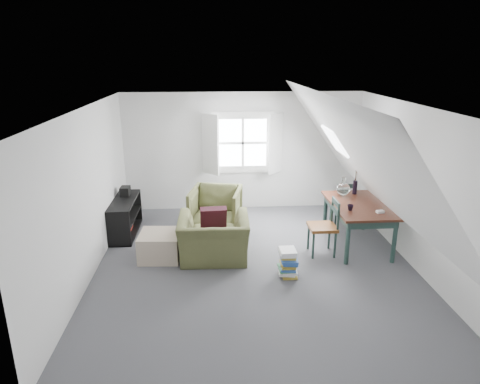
{
  "coord_description": "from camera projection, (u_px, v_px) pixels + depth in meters",
  "views": [
    {
      "loc": [
        -0.65,
        -6.14,
        3.22
      ],
      "look_at": [
        -0.2,
        0.6,
        1.05
      ],
      "focal_mm": 32.0,
      "sensor_mm": 36.0,
      "label": 1
    }
  ],
  "objects": [
    {
      "name": "slope_right",
      "position": [
        359.0,
        156.0,
        6.41
      ],
      "size": [
        3.19,
        5.5,
        4.48
      ],
      "primitive_type": "plane",
      "rotation": [
        0.0,
        -2.19,
        0.0
      ],
      "color": "white",
      "rests_on": "wall_right"
    },
    {
      "name": "paper_box",
      "position": [
        380.0,
        212.0,
        6.92
      ],
      "size": [
        0.13,
        0.1,
        0.04
      ],
      "primitive_type": "cube",
      "rotation": [
        0.0,
        0.0,
        0.16
      ],
      "color": "white",
      "rests_on": "dining_table"
    },
    {
      "name": "dining_table",
      "position": [
        358.0,
        209.0,
        7.38
      ],
      "size": [
        0.93,
        1.55,
        0.77
      ],
      "rotation": [
        0.0,
        0.0,
        -0.04
      ],
      "color": "#37170D",
      "rests_on": "floor"
    },
    {
      "name": "armchair_near",
      "position": [
        214.0,
        259.0,
        7.07
      ],
      "size": [
        1.15,
        1.01,
        0.73
      ],
      "primitive_type": "imported",
      "rotation": [
        0.0,
        0.0,
        3.12
      ],
      "color": "#494D27",
      "rests_on": "floor"
    },
    {
      "name": "dining_chair_far",
      "position": [
        343.0,
        203.0,
        8.29
      ],
      "size": [
        0.43,
        0.43,
        0.91
      ],
      "rotation": [
        0.0,
        0.0,
        3.1
      ],
      "color": "brown",
      "rests_on": "floor"
    },
    {
      "name": "ceiling",
      "position": [
        257.0,
        108.0,
        6.09
      ],
      "size": [
        5.5,
        5.5,
        0.0
      ],
      "primitive_type": "plane",
      "rotation": [
        3.14,
        0.0,
        0.0
      ],
      "color": "white",
      "rests_on": "wall_back"
    },
    {
      "name": "cup",
      "position": [
        350.0,
        210.0,
        7.04
      ],
      "size": [
        0.13,
        0.13,
        0.09
      ],
      "primitive_type": "imported",
      "rotation": [
        0.0,
        0.0,
        0.33
      ],
      "color": "black",
      "rests_on": "dining_table"
    },
    {
      "name": "throw_pillow",
      "position": [
        213.0,
        219.0,
        7.01
      ],
      "size": [
        0.44,
        0.28,
        0.44
      ],
      "primitive_type": "cube",
      "rotation": [
        0.31,
        0.0,
        0.07
      ],
      "color": "#390F1B",
      "rests_on": "armchair_near"
    },
    {
      "name": "media_shelf",
      "position": [
        124.0,
        219.0,
        7.97
      ],
      "size": [
        0.43,
        1.29,
        0.66
      ],
      "rotation": [
        0.0,
        0.0,
        0.06
      ],
      "color": "black",
      "rests_on": "floor"
    },
    {
      "name": "dining_chair_near",
      "position": [
        325.0,
        226.0,
        7.12
      ],
      "size": [
        0.45,
        0.45,
        0.96
      ],
      "rotation": [
        0.0,
        0.0,
        -1.2
      ],
      "color": "brown",
      "rests_on": "floor"
    },
    {
      "name": "wall_back",
      "position": [
        243.0,
        152.0,
        9.08
      ],
      "size": [
        5.0,
        0.0,
        5.0
      ],
      "primitive_type": "plane",
      "rotation": [
        1.57,
        0.0,
        0.0
      ],
      "color": "silver",
      "rests_on": "ground"
    },
    {
      "name": "ottoman",
      "position": [
        160.0,
        246.0,
        7.05
      ],
      "size": [
        0.68,
        0.68,
        0.43
      ],
      "primitive_type": "cube",
      "rotation": [
        0.0,
        0.0,
        -0.05
      ],
      "color": "tan",
      "rests_on": "floor"
    },
    {
      "name": "electronics_box",
      "position": [
        125.0,
        192.0,
        8.11
      ],
      "size": [
        0.18,
        0.24,
        0.19
      ],
      "primitive_type": "cube",
      "rotation": [
        0.0,
        0.0,
        -0.03
      ],
      "color": "black",
      "rests_on": "media_shelf"
    },
    {
      "name": "armchair_far",
      "position": [
        216.0,
        230.0,
        8.22
      ],
      "size": [
        1.08,
        1.1,
        0.85
      ],
      "primitive_type": "imported",
      "rotation": [
        0.0,
        0.0,
        -0.21
      ],
      "color": "#494D27",
      "rests_on": "floor"
    },
    {
      "name": "slope_left",
      "position": [
        150.0,
        159.0,
        6.21
      ],
      "size": [
        3.19,
        5.5,
        4.48
      ],
      "primitive_type": "plane",
      "rotation": [
        0.0,
        2.19,
        0.0
      ],
      "color": "white",
      "rests_on": "wall_left"
    },
    {
      "name": "skylight",
      "position": [
        335.0,
        141.0,
        7.65
      ],
      "size": [
        0.35,
        0.75,
        0.47
      ],
      "primitive_type": "cube",
      "rotation": [
        0.0,
        0.95,
        0.0
      ],
      "color": "white",
      "rests_on": "slope_right"
    },
    {
      "name": "wall_left",
      "position": [
        88.0,
        194.0,
        6.31
      ],
      "size": [
        0.0,
        5.5,
        5.5
      ],
      "primitive_type": "plane",
      "rotation": [
        1.57,
        0.0,
        1.57
      ],
      "color": "silver",
      "rests_on": "ground"
    },
    {
      "name": "demijohn",
      "position": [
        343.0,
        188.0,
        7.72
      ],
      "size": [
        0.24,
        0.24,
        0.34
      ],
      "rotation": [
        0.0,
        0.0,
        0.03
      ],
      "color": "silver",
      "rests_on": "dining_table"
    },
    {
      "name": "wall_front",
      "position": [
        287.0,
        283.0,
        3.86
      ],
      "size": [
        5.0,
        0.0,
        5.0
      ],
      "primitive_type": "plane",
      "rotation": [
        -1.57,
        0.0,
        0.0
      ],
      "color": "silver",
      "rests_on": "ground"
    },
    {
      "name": "magazine_stack",
      "position": [
        288.0,
        263.0,
        6.48
      ],
      "size": [
        0.32,
        0.37,
        0.42
      ],
      "rotation": [
        0.0,
        0.0,
        0.22
      ],
      "color": "#B29933",
      "rests_on": "floor"
    },
    {
      "name": "wall_right",
      "position": [
        416.0,
        188.0,
        6.63
      ],
      "size": [
        0.0,
        5.5,
        5.5
      ],
      "primitive_type": "plane",
      "rotation": [
        1.57,
        0.0,
        -1.57
      ],
      "color": "silver",
      "rests_on": "ground"
    },
    {
      "name": "vase_twigs",
      "position": [
        355.0,
        187.0,
        7.83
      ],
      "size": [
        0.08,
        0.09,
        0.63
      ],
      "rotation": [
        0.0,
        0.0,
        0.08
      ],
      "color": "black",
      "rests_on": "dining_table"
    },
    {
      "name": "floor",
      "position": [
        255.0,
        265.0,
        6.86
      ],
      "size": [
        5.5,
        5.5,
        0.0
      ],
      "primitive_type": "plane",
      "color": "#48484C",
      "rests_on": "ground"
    },
    {
      "name": "dormer_window",
      "position": [
        243.0,
        143.0,
        8.95
      ],
      "size": [
        1.71,
        0.35,
        1.3
      ],
      "color": "white",
      "rests_on": "wall_back"
    }
  ]
}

